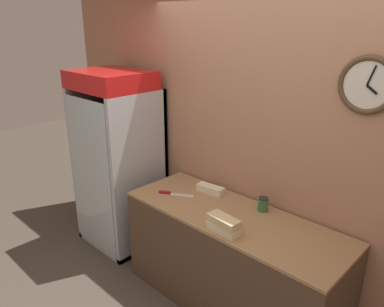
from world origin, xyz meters
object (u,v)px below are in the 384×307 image
at_px(sandwich_stack_middle, 224,221).
at_px(condiment_jar, 263,204).
at_px(sandwich_flat_left, 210,189).
at_px(chefs_knife, 171,193).
at_px(sandwich_stack_bottom, 223,228).
at_px(beverage_cooler, 122,151).

height_order(sandwich_stack_middle, condiment_jar, sandwich_stack_middle).
height_order(sandwich_flat_left, chefs_knife, sandwich_flat_left).
height_order(sandwich_stack_bottom, sandwich_stack_middle, sandwich_stack_middle).
relative_size(sandwich_flat_left, condiment_jar, 2.26).
bearing_deg(chefs_knife, condiment_jar, 22.19).
distance_m(sandwich_stack_bottom, sandwich_stack_middle, 0.06).
height_order(beverage_cooler, sandwich_stack_bottom, beverage_cooler).
bearing_deg(condiment_jar, chefs_knife, -157.81).
relative_size(beverage_cooler, chefs_knife, 6.41).
bearing_deg(beverage_cooler, sandwich_stack_middle, -10.01).
bearing_deg(condiment_jar, sandwich_flat_left, -176.04).
bearing_deg(chefs_knife, sandwich_stack_middle, -12.49).
xyz_separation_m(beverage_cooler, sandwich_flat_left, (1.12, 0.15, -0.13)).
bearing_deg(sandwich_stack_bottom, chefs_knife, 167.51).
xyz_separation_m(sandwich_stack_bottom, sandwich_stack_middle, (0.00, 0.00, 0.06)).
bearing_deg(beverage_cooler, sandwich_flat_left, 7.60).
distance_m(sandwich_stack_bottom, condiment_jar, 0.48).
bearing_deg(sandwich_stack_bottom, condiment_jar, 86.89).
bearing_deg(condiment_jar, beverage_cooler, -173.57).
bearing_deg(sandwich_stack_middle, sandwich_flat_left, 139.39).
bearing_deg(condiment_jar, sandwich_stack_middle, -93.11).
bearing_deg(sandwich_stack_middle, beverage_cooler, 169.99).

